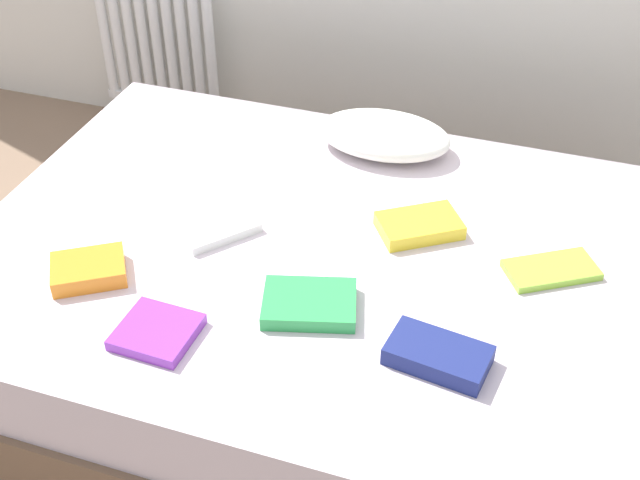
{
  "coord_description": "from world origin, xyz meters",
  "views": [
    {
      "loc": [
        0.61,
        -1.76,
        1.97
      ],
      "look_at": [
        0.0,
        0.05,
        0.48
      ],
      "focal_mm": 46.61,
      "sensor_mm": 36.0,
      "label": 1
    }
  ],
  "objects_px": {
    "textbook_orange": "(89,270)",
    "textbook_yellow": "(419,226)",
    "textbook_green": "(309,304)",
    "textbook_white": "(214,224)",
    "textbook_purple": "(157,332)",
    "bed": "(315,310)",
    "textbook_lime": "(551,270)",
    "radiator": "(157,43)",
    "textbook_navy": "(438,355)",
    "pillow": "(384,135)"
  },
  "relations": [
    {
      "from": "textbook_orange",
      "to": "textbook_yellow",
      "type": "distance_m",
      "value": 0.94
    },
    {
      "from": "textbook_orange",
      "to": "textbook_green",
      "type": "xyz_separation_m",
      "value": [
        0.61,
        0.07,
        -0.0
      ]
    },
    {
      "from": "textbook_white",
      "to": "textbook_green",
      "type": "bearing_deg",
      "value": -83.29
    },
    {
      "from": "textbook_purple",
      "to": "textbook_yellow",
      "type": "relative_size",
      "value": 0.81
    },
    {
      "from": "bed",
      "to": "textbook_yellow",
      "type": "distance_m",
      "value": 0.41
    },
    {
      "from": "textbook_orange",
      "to": "textbook_green",
      "type": "distance_m",
      "value": 0.61
    },
    {
      "from": "textbook_green",
      "to": "textbook_purple",
      "type": "relative_size",
      "value": 1.28
    },
    {
      "from": "bed",
      "to": "textbook_white",
      "type": "bearing_deg",
      "value": -176.87
    },
    {
      "from": "textbook_lime",
      "to": "textbook_purple",
      "type": "relative_size",
      "value": 1.31
    },
    {
      "from": "textbook_yellow",
      "to": "textbook_lime",
      "type": "bearing_deg",
      "value": -44.02
    },
    {
      "from": "radiator",
      "to": "textbook_navy",
      "type": "xyz_separation_m",
      "value": [
        1.56,
        -1.54,
        0.09
      ]
    },
    {
      "from": "textbook_white",
      "to": "textbook_navy",
      "type": "bearing_deg",
      "value": -74.33
    },
    {
      "from": "bed",
      "to": "textbook_orange",
      "type": "bearing_deg",
      "value": -148.4
    },
    {
      "from": "textbook_green",
      "to": "pillow",
      "type": "bearing_deg",
      "value": 75.94
    },
    {
      "from": "textbook_lime",
      "to": "textbook_navy",
      "type": "height_order",
      "value": "textbook_navy"
    },
    {
      "from": "textbook_green",
      "to": "textbook_purple",
      "type": "distance_m",
      "value": 0.39
    },
    {
      "from": "bed",
      "to": "textbook_orange",
      "type": "relative_size",
      "value": 10.28
    },
    {
      "from": "textbook_white",
      "to": "textbook_yellow",
      "type": "relative_size",
      "value": 0.96
    },
    {
      "from": "bed",
      "to": "pillow",
      "type": "relative_size",
      "value": 4.5
    },
    {
      "from": "textbook_purple",
      "to": "textbook_lime",
      "type": "bearing_deg",
      "value": 34.12
    },
    {
      "from": "textbook_orange",
      "to": "textbook_green",
      "type": "bearing_deg",
      "value": -26.46
    },
    {
      "from": "textbook_green",
      "to": "textbook_white",
      "type": "bearing_deg",
      "value": 131.41
    },
    {
      "from": "textbook_orange",
      "to": "textbook_lime",
      "type": "relative_size",
      "value": 0.79
    },
    {
      "from": "radiator",
      "to": "textbook_orange",
      "type": "relative_size",
      "value": 3.07
    },
    {
      "from": "radiator",
      "to": "bed",
      "type": "bearing_deg",
      "value": -46.68
    },
    {
      "from": "textbook_orange",
      "to": "textbook_purple",
      "type": "xyz_separation_m",
      "value": [
        0.28,
        -0.15,
        -0.01
      ]
    },
    {
      "from": "pillow",
      "to": "textbook_orange",
      "type": "relative_size",
      "value": 2.29
    },
    {
      "from": "radiator",
      "to": "pillow",
      "type": "distance_m",
      "value": 1.35
    },
    {
      "from": "bed",
      "to": "textbook_yellow",
      "type": "relative_size",
      "value": 8.62
    },
    {
      "from": "textbook_white",
      "to": "textbook_orange",
      "type": "bearing_deg",
      "value": -176.87
    },
    {
      "from": "textbook_lime",
      "to": "textbook_green",
      "type": "height_order",
      "value": "textbook_green"
    },
    {
      "from": "pillow",
      "to": "textbook_orange",
      "type": "height_order",
      "value": "pillow"
    },
    {
      "from": "radiator",
      "to": "textbook_white",
      "type": "height_order",
      "value": "radiator"
    },
    {
      "from": "radiator",
      "to": "textbook_lime",
      "type": "height_order",
      "value": "radiator"
    },
    {
      "from": "pillow",
      "to": "textbook_orange",
      "type": "distance_m",
      "value": 1.07
    },
    {
      "from": "textbook_orange",
      "to": "textbook_lime",
      "type": "bearing_deg",
      "value": -13.42
    },
    {
      "from": "pillow",
      "to": "textbook_lime",
      "type": "height_order",
      "value": "pillow"
    },
    {
      "from": "radiator",
      "to": "textbook_yellow",
      "type": "xyz_separation_m",
      "value": [
        1.4,
        -1.04,
        0.09
      ]
    },
    {
      "from": "radiator",
      "to": "textbook_green",
      "type": "relative_size",
      "value": 2.49
    },
    {
      "from": "textbook_lime",
      "to": "textbook_orange",
      "type": "bearing_deg",
      "value": 167.33
    },
    {
      "from": "pillow",
      "to": "textbook_purple",
      "type": "relative_size",
      "value": 2.37
    },
    {
      "from": "textbook_white",
      "to": "textbook_navy",
      "type": "height_order",
      "value": "textbook_navy"
    },
    {
      "from": "radiator",
      "to": "textbook_purple",
      "type": "height_order",
      "value": "radiator"
    },
    {
      "from": "bed",
      "to": "textbook_lime",
      "type": "height_order",
      "value": "textbook_lime"
    },
    {
      "from": "pillow",
      "to": "textbook_purple",
      "type": "bearing_deg",
      "value": -106.27
    },
    {
      "from": "textbook_yellow",
      "to": "pillow",
      "type": "bearing_deg",
      "value": 84.09
    },
    {
      "from": "bed",
      "to": "textbook_white",
      "type": "relative_size",
      "value": 9.02
    },
    {
      "from": "bed",
      "to": "textbook_yellow",
      "type": "bearing_deg",
      "value": 30.1
    },
    {
      "from": "textbook_orange",
      "to": "bed",
      "type": "bearing_deg",
      "value": -1.12
    },
    {
      "from": "pillow",
      "to": "bed",
      "type": "bearing_deg",
      "value": -95.19
    }
  ]
}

